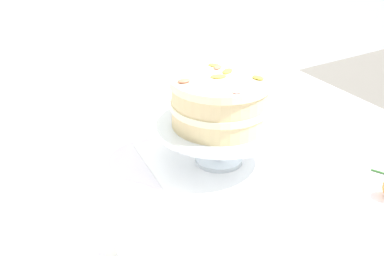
% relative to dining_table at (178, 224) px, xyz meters
% --- Properties ---
extents(dining_table, '(1.40, 1.00, 0.74)m').
position_rel_dining_table_xyz_m(dining_table, '(0.00, 0.00, 0.00)').
color(dining_table, white).
rests_on(dining_table, ground).
extents(linen_napkin, '(0.37, 0.37, 0.00)m').
position_rel_dining_table_xyz_m(linen_napkin, '(0.14, 0.05, 0.09)').
color(linen_napkin, white).
rests_on(linen_napkin, dining_table).
extents(cake_stand, '(0.29, 0.29, 0.10)m').
position_rel_dining_table_xyz_m(cake_stand, '(0.14, 0.05, 0.17)').
color(cake_stand, silver).
rests_on(cake_stand, linen_napkin).
extents(layer_cake, '(0.23, 0.23, 0.12)m').
position_rel_dining_table_xyz_m(layer_cake, '(0.14, 0.05, 0.25)').
color(layer_cake, beige).
rests_on(layer_cake, cake_stand).
extents(teacup, '(0.12, 0.11, 0.06)m').
position_rel_dining_table_xyz_m(teacup, '(-0.18, -0.16, 0.12)').
color(teacup, white).
rests_on(teacup, dining_table).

